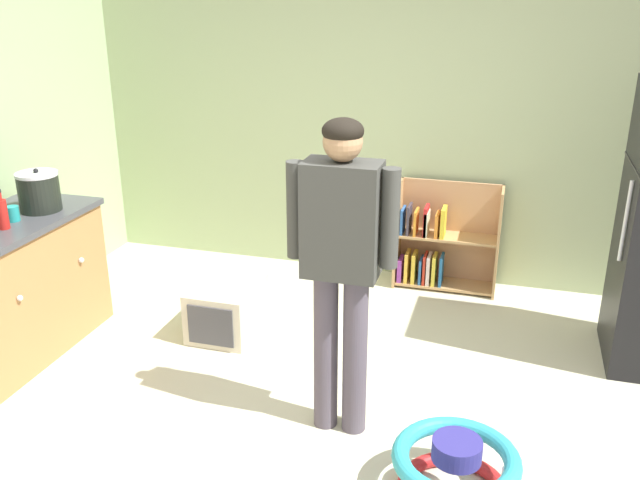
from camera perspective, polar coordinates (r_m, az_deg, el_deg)
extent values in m
plane|color=beige|center=(3.84, 0.54, -16.00)|extent=(12.00, 12.00, 0.00)
cube|color=#A0B183|center=(5.44, 7.33, 10.54)|extent=(5.20, 0.06, 2.70)
sphere|color=silver|center=(4.39, -23.83, -4.47)|extent=(0.04, 0.04, 0.04)
sphere|color=silver|center=(4.83, -19.35, -1.60)|extent=(0.04, 0.04, 0.04)
cylinder|color=silver|center=(4.41, 24.20, 1.44)|extent=(0.02, 0.02, 0.50)
cube|color=#333333|center=(4.49, 24.67, 5.76)|extent=(0.01, 0.67, 0.01)
cube|color=tan|center=(5.47, 6.54, 0.58)|extent=(0.02, 0.28, 0.85)
cube|color=tan|center=(5.41, 14.69, -0.22)|extent=(0.02, 0.28, 0.85)
cube|color=tan|center=(5.55, 10.74, 0.64)|extent=(0.80, 0.02, 0.85)
cube|color=tan|center=(5.58, 10.33, -3.62)|extent=(0.76, 0.24, 0.02)
cube|color=tan|center=(5.42, 10.60, 0.28)|extent=(0.76, 0.24, 0.02)
cube|color=purple|center=(5.55, 6.77, -2.38)|extent=(0.03, 0.17, 0.19)
cube|color=#2B599F|center=(5.40, 6.96, 1.66)|extent=(0.02, 0.17, 0.20)
cube|color=gold|center=(5.53, 7.31, -2.16)|extent=(0.03, 0.17, 0.24)
cube|color=#3B353F|center=(5.39, 7.48, 1.75)|extent=(0.02, 0.17, 0.23)
cube|color=gold|center=(5.52, 7.90, -2.23)|extent=(0.03, 0.17, 0.24)
cube|color=orange|center=(5.39, 8.05, 1.52)|extent=(0.02, 0.17, 0.20)
cube|color=#295B94|center=(5.52, 8.46, -2.48)|extent=(0.02, 0.17, 0.20)
cube|color=beige|center=(5.38, 8.92, 1.40)|extent=(0.03, 0.17, 0.19)
cube|color=#B32C1D|center=(5.51, 8.78, -2.34)|extent=(0.02, 0.17, 0.24)
cube|color=red|center=(5.37, 8.87, 1.62)|extent=(0.03, 0.17, 0.23)
cube|color=beige|center=(5.51, 9.11, -2.39)|extent=(0.03, 0.17, 0.24)
cube|color=orange|center=(5.37, 9.80, 1.29)|extent=(0.03, 0.17, 0.19)
cube|color=gold|center=(5.51, 9.56, -2.42)|extent=(0.03, 0.17, 0.24)
cube|color=gold|center=(5.36, 10.30, 1.49)|extent=(0.03, 0.17, 0.23)
cube|color=#215E94|center=(5.50, 10.12, -2.46)|extent=(0.02, 0.17, 0.24)
cylinder|color=#524A57|center=(3.68, 0.48, -9.28)|extent=(0.13, 0.13, 0.91)
cylinder|color=#524A57|center=(3.65, 2.94, -9.62)|extent=(0.13, 0.13, 0.91)
cube|color=#3E3F3B|center=(3.35, 1.84, 1.69)|extent=(0.38, 0.22, 0.59)
cylinder|color=#3E3F3B|center=(3.40, -2.07, 2.53)|extent=(0.09, 0.09, 0.50)
cylinder|color=#3E3F3B|center=(3.29, 5.89, 1.79)|extent=(0.09, 0.09, 0.50)
sphere|color=tan|center=(3.24, 1.92, 8.21)|extent=(0.19, 0.19, 0.19)
ellipsoid|color=black|center=(3.23, 1.93, 9.12)|extent=(0.20, 0.20, 0.12)
torus|color=#2EA4B5|center=(3.39, 11.32, -17.51)|extent=(0.60, 0.60, 0.08)
cylinder|color=navy|center=(3.36, 11.38, -16.84)|extent=(0.23, 0.23, 0.10)
cylinder|color=silver|center=(3.61, 9.70, -16.62)|extent=(0.02, 0.02, 0.18)
cube|color=beige|center=(4.79, -7.78, -5.69)|extent=(0.42, 0.54, 0.36)
cube|color=#424247|center=(4.57, -9.16, -7.15)|extent=(0.32, 0.01, 0.27)
cylinder|color=black|center=(4.79, -22.45, 3.65)|extent=(0.26, 0.26, 0.24)
cylinder|color=silver|center=(4.76, -22.66, 5.12)|extent=(0.27, 0.27, 0.02)
sphere|color=black|center=(4.76, -22.69, 5.37)|extent=(0.03, 0.03, 0.03)
cylinder|color=red|center=(4.53, -25.07, 1.94)|extent=(0.07, 0.07, 0.18)
cylinder|color=white|center=(5.08, -21.70, 3.81)|extent=(0.08, 0.08, 0.09)
cylinder|color=teal|center=(4.66, -24.33, 2.02)|extent=(0.08, 0.08, 0.09)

